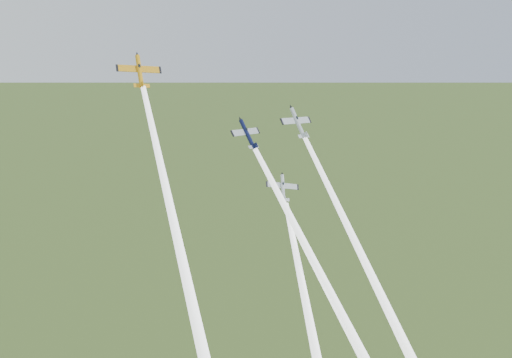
% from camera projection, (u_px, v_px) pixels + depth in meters
% --- Properties ---
extents(plane_yellow, '(9.85, 7.49, 8.07)m').
position_uv_depth(plane_yellow, '(140.00, 71.00, 114.50)').
color(plane_yellow, orange).
extents(smoke_trail_yellow, '(13.13, 47.15, 63.21)m').
position_uv_depth(smoke_trail_yellow, '(191.00, 298.00, 101.85)').
color(smoke_trail_yellow, white).
extents(plane_navy, '(8.19, 6.99, 7.34)m').
position_uv_depth(plane_navy, '(247.00, 134.00, 119.71)').
color(plane_navy, '#0D123A').
extents(smoke_trail_navy, '(11.24, 42.80, 57.00)m').
position_uv_depth(smoke_trail_navy, '(343.00, 318.00, 113.83)').
color(smoke_trail_navy, white).
extents(plane_silver_right, '(8.85, 7.06, 8.40)m').
position_uv_depth(plane_silver_right, '(298.00, 123.00, 131.25)').
color(plane_silver_right, silver).
extents(smoke_trail_silver_right, '(6.84, 46.15, 60.95)m').
position_uv_depth(smoke_trail_silver_right, '(386.00, 305.00, 123.14)').
color(smoke_trail_silver_right, white).
extents(plane_silver_low, '(8.60, 6.50, 7.00)m').
position_uv_depth(plane_silver_low, '(283.00, 188.00, 121.57)').
color(plane_silver_low, '#B6BFC5').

